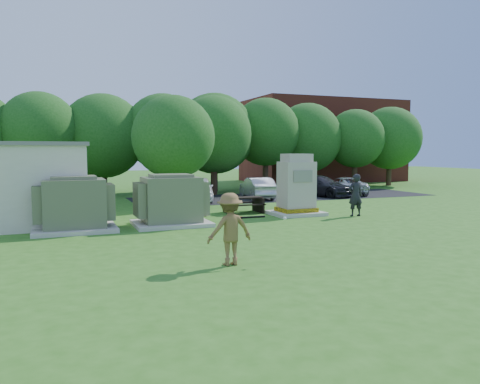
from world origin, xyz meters
name	(u,v)px	position (x,y,z in m)	size (l,w,h in m)	color
ground	(283,240)	(0.00, 0.00, 0.00)	(120.00, 120.00, 0.00)	#2D6619
brick_building	(322,141)	(18.00, 27.00, 4.00)	(15.00, 8.00, 8.00)	maroon
parking_strip	(286,196)	(7.00, 13.50, 0.01)	(20.00, 6.00, 0.01)	#232326
transformer_left	(74,205)	(-6.50, 4.50, 0.97)	(3.00, 2.40, 2.07)	beige
transformer_right	(171,201)	(-2.80, 4.50, 0.97)	(3.00, 2.40, 2.07)	beige
generator_cabinet	(296,188)	(3.38, 5.36, 1.26)	(2.36, 1.93, 2.88)	beige
picnic_table	(243,203)	(1.33, 6.92, 0.48)	(1.81, 1.36, 0.77)	black
batter	(230,229)	(-2.91, -2.63, 0.95)	(1.23, 0.71, 1.91)	brown
person_by_generator	(356,195)	(5.72, 3.97, 0.97)	(0.71, 0.47, 1.95)	black
person_at_picnic	(203,200)	(-0.89, 6.39, 0.75)	(0.72, 0.56, 1.49)	pink
car_white	(198,189)	(0.87, 13.03, 0.74)	(1.74, 4.32, 1.47)	white
car_silver_a	(257,188)	(4.75, 13.05, 0.67)	(1.42, 4.08, 1.34)	#A5A5AA
car_dark	(319,186)	(9.26, 13.00, 0.69)	(1.94, 4.77, 1.38)	black
car_silver_b	(345,186)	(11.51, 13.34, 0.60)	(1.99, 4.33, 1.20)	silver
batting_equipment	(254,218)	(-2.27, -2.73, 1.24)	(1.46, 0.20, 0.14)	black
tree_row	(188,135)	(1.75, 18.50, 4.15)	(41.30, 13.30, 7.30)	#47301E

